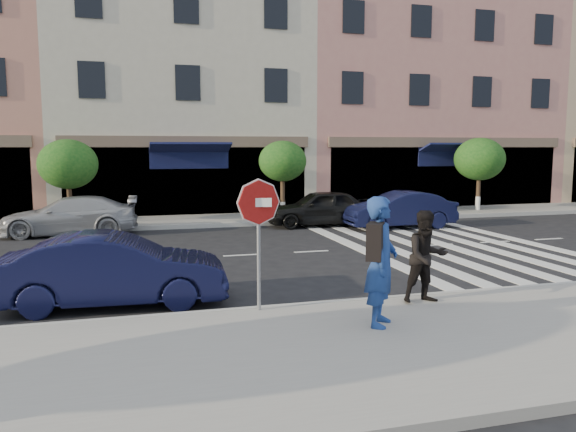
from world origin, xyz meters
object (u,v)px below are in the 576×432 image
at_px(walker, 426,257).
at_px(car_far_left, 69,216).
at_px(car_far_right, 399,210).
at_px(photographer, 381,261).
at_px(car_near_mid, 115,270).
at_px(stop_sign, 259,214).
at_px(car_far_mid, 320,208).

height_order(walker, car_far_left, walker).
height_order(car_far_left, car_far_right, car_far_right).
bearing_deg(walker, photographer, -144.56).
xyz_separation_m(photographer, car_near_mid, (-4.05, 2.79, -0.49)).
relative_size(stop_sign, car_near_mid, 0.55).
relative_size(walker, car_far_mid, 0.42).
distance_m(car_far_left, car_far_mid, 8.80).
height_order(photographer, car_near_mid, photographer).
relative_size(stop_sign, walker, 1.36).
relative_size(photographer, car_near_mid, 0.50).
bearing_deg(car_far_left, walker, 33.72).
bearing_deg(photographer, walker, -20.54).
relative_size(stop_sign, car_far_right, 0.56).
height_order(photographer, car_far_mid, photographer).
relative_size(photographer, car_far_left, 0.46).
xyz_separation_m(car_near_mid, car_far_mid, (7.12, 9.04, 0.01)).
bearing_deg(car_far_left, car_far_right, 83.76).
height_order(car_far_left, car_far_mid, car_far_mid).
bearing_deg(car_far_mid, car_far_right, 67.41).
distance_m(walker, car_far_left, 13.16).
relative_size(car_far_left, car_far_right, 1.09).
distance_m(walker, car_far_mid, 11.01).
bearing_deg(car_far_mid, photographer, -11.18).
distance_m(walker, car_far_right, 10.54).
height_order(photographer, car_far_right, photographer).
xyz_separation_m(photographer, car_far_left, (-5.72, 12.07, -0.52)).
bearing_deg(walker, car_far_mid, 80.46).
bearing_deg(car_far_right, car_far_left, -96.73).
relative_size(stop_sign, photographer, 1.11).
xyz_separation_m(car_near_mid, car_far_right, (9.73, 7.77, -0.01)).
xyz_separation_m(stop_sign, photographer, (1.65, -1.30, -0.64)).
relative_size(car_near_mid, car_far_right, 1.01).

